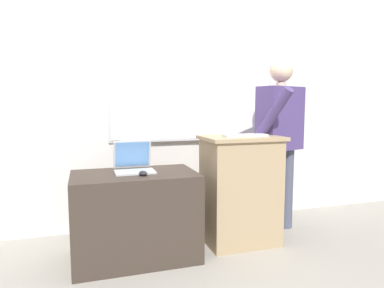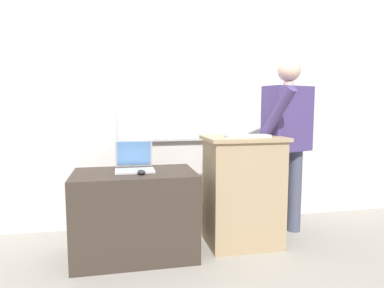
{
  "view_description": "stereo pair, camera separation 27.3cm",
  "coord_description": "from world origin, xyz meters",
  "views": [
    {
      "loc": [
        -0.82,
        -2.15,
        1.2
      ],
      "look_at": [
        -0.0,
        0.44,
        0.89
      ],
      "focal_mm": 32.0,
      "sensor_mm": 36.0,
      "label": 1
    },
    {
      "loc": [
        -0.56,
        -2.22,
        1.2
      ],
      "look_at": [
        -0.0,
        0.44,
        0.89
      ],
      "focal_mm": 32.0,
      "sensor_mm": 36.0,
      "label": 2
    }
  ],
  "objects": [
    {
      "name": "back_wall",
      "position": [
        0.01,
        1.21,
        1.39
      ],
      "size": [
        6.4,
        0.17,
        2.76
      ],
      "color": "silver",
      "rests_on": "ground_plane"
    },
    {
      "name": "wireless_keyboard",
      "position": [
        0.47,
        0.44,
        0.95
      ],
      "size": [
        0.38,
        0.11,
        0.02
      ],
      "color": "silver",
      "rests_on": "lectern_podium"
    },
    {
      "name": "laptop",
      "position": [
        -0.46,
        0.55,
        0.75
      ],
      "size": [
        0.31,
        0.27,
        0.24
      ],
      "color": "#B7BABF",
      "rests_on": "side_desk"
    },
    {
      "name": "person_presenter",
      "position": [
        0.93,
        0.66,
        0.94
      ],
      "size": [
        0.62,
        0.63,
        1.62
      ],
      "rotation": [
        0.0,
        0.0,
        0.32
      ],
      "color": "#474C60",
      "rests_on": "ground_plane"
    },
    {
      "name": "side_desk",
      "position": [
        -0.46,
        0.47,
        0.34
      ],
      "size": [
        0.95,
        0.57,
        0.68
      ],
      "color": "#382D26",
      "rests_on": "ground_plane"
    },
    {
      "name": "computer_mouse_by_laptop",
      "position": [
        -0.41,
        0.36,
        0.7
      ],
      "size": [
        0.06,
        0.1,
        0.03
      ],
      "color": "black",
      "rests_on": "side_desk"
    },
    {
      "name": "lectern_podium",
      "position": [
        0.46,
        0.5,
        0.47
      ],
      "size": [
        0.66,
        0.48,
        0.94
      ],
      "color": "tan",
      "rests_on": "ground_plane"
    },
    {
      "name": "ground_plane",
      "position": [
        0.0,
        0.0,
        0.0
      ],
      "size": [
        30.0,
        30.0,
        0.0
      ],
      "primitive_type": "plane",
      "color": "gray"
    }
  ]
}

